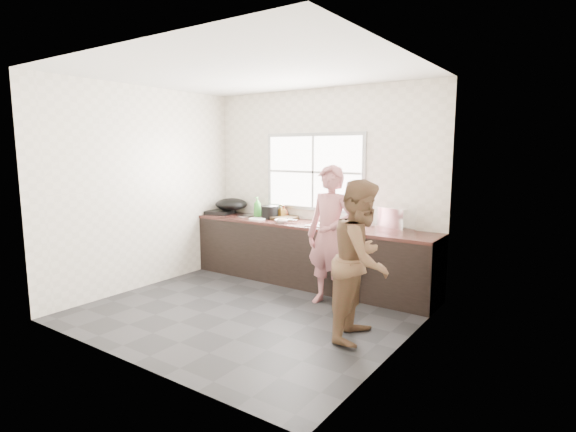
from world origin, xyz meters
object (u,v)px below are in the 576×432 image
Objects in this scene: person_side at (362,260)px; pot_lid_left at (247,215)px; wok at (231,204)px; plate_food at (257,219)px; dish_rack at (395,220)px; bottle_green at (257,207)px; bowl_crabs at (327,226)px; bottle_brown_short at (284,212)px; bowl_mince at (282,221)px; pot_lid_right at (246,216)px; woman at (330,240)px; bottle_brown_tall at (281,212)px; glass_jar at (279,214)px; black_pot at (270,212)px; cutting_board at (284,218)px; bowl_held at (328,226)px; burner at (220,212)px.

pot_lid_left is at bearing 55.08° from person_side.
plate_food is at bearing -18.09° from wok.
bottle_green is at bearing -166.00° from dish_rack.
bottle_brown_short is at bearing 155.93° from bowl_crabs.
person_side reaches higher than bowl_mince.
pot_lid_left is at bearing 92.90° from pot_lid_right.
dish_rack is (-0.17, 1.30, 0.22)m from person_side.
woman is 1.47m from bottle_brown_short.
wok is (-0.92, -0.06, 0.06)m from bottle_brown_tall.
plate_food is 2.16× the size of glass_jar.
plate_food reaches higher than pot_lid_right.
dish_rack is at bearing 0.57° from black_pot.
bottle_green is 0.39m from bottle_brown_tall.
plate_food is (-0.29, -0.27, -0.01)m from cutting_board.
bowl_held is 0.78× the size of black_pot.
plate_food is (-1.22, 0.07, -0.02)m from bowl_held.
burner reaches higher than pot_lid_left.
bottle_brown_short is at bearing 156.29° from bowl_held.
bowl_held is at bearing -8.94° from pot_lid_right.
cutting_board is 0.46m from bottle_green.
bottle_green reaches higher than bowl_held.
person_side reaches higher than pot_lid_left.
bowl_held is 0.41× the size of wok.
woman reaches higher than bowl_crabs.
plate_food is 0.65× the size of burner.
bottle_green is 0.55m from wok.
dish_rack reaches higher than glass_jar.
bottle_brown_short is at bearing 7.43° from glass_jar.
cutting_board is at bearing -28.07° from glass_jar.
pot_lid_left is 0.04m from pot_lid_right.
bottle_brown_tall reaches higher than bottle_brown_short.
bottle_brown_short reaches higher than pot_lid_right.
pot_lid_right is at bearing -175.95° from bottle_green.
pot_lid_left is at bearing 169.72° from bowl_held.
bowl_crabs reaches higher than pot_lid_right.
bowl_mince is 0.52× the size of burner.
pot_lid_left is (-0.58, -0.15, -0.08)m from bottle_brown_short.
glass_jar is at bearing 131.20° from bowl_mince.
bowl_mince is at bearing 161.74° from woman.
person_side is 2.84m from pot_lid_right.
cutting_board is at bearing 159.42° from bowl_crabs.
glass_jar is at bearing 47.05° from person_side.
person_side is 2.43m from plate_food.
person_side is 1.40m from bowl_held.
bottle_brown_tall is 0.72× the size of pot_lid_left.
bowl_crabs is 0.02m from bowl_held.
cutting_board is 2.24× the size of bottle_brown_tall.
person_side is at bearing -46.47° from bowl_held.
bottle_brown_tall is at bearing -168.93° from dish_rack.
bowl_mince is at bearing 176.07° from bowl_crabs.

